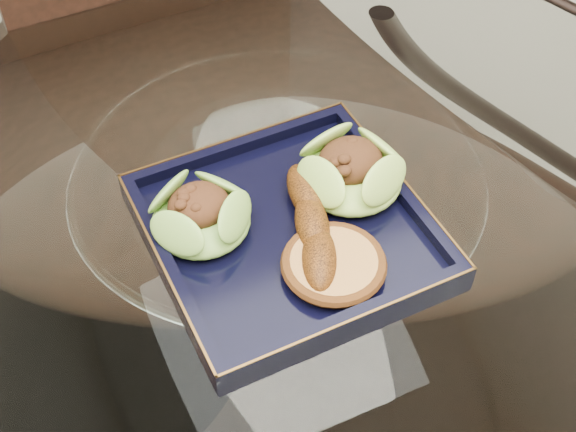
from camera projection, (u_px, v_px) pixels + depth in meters
name	position (u px, v px, depth m)	size (l,w,h in m)	color
dining_table	(279.00, 299.00, 0.98)	(1.13, 1.13, 0.77)	white
dining_chair	(198.00, 132.00, 1.21)	(0.47, 0.47, 1.04)	black
navy_plate	(288.00, 235.00, 0.82)	(0.27, 0.27, 0.02)	black
lettuce_wrap_left	(201.00, 216.00, 0.80)	(0.10, 0.10, 0.04)	#578E29
lettuce_wrap_right	(351.00, 173.00, 0.84)	(0.11, 0.11, 0.04)	#6E9F2E
roasted_plantain	(312.00, 225.00, 0.80)	(0.16, 0.03, 0.03)	#6C350B
crumb_patty	(334.00, 265.00, 0.77)	(0.09, 0.09, 0.02)	#C78942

